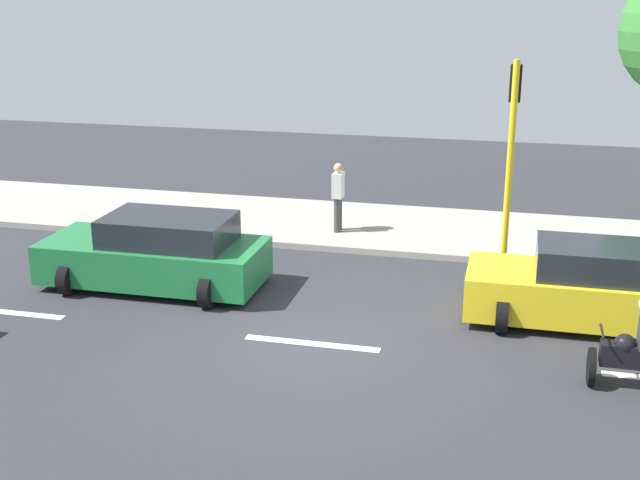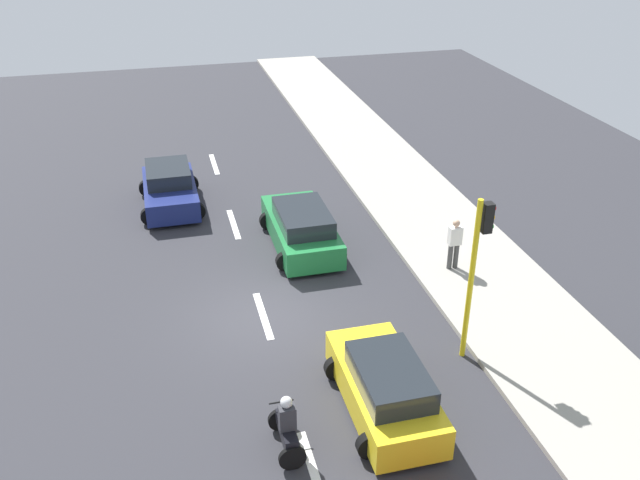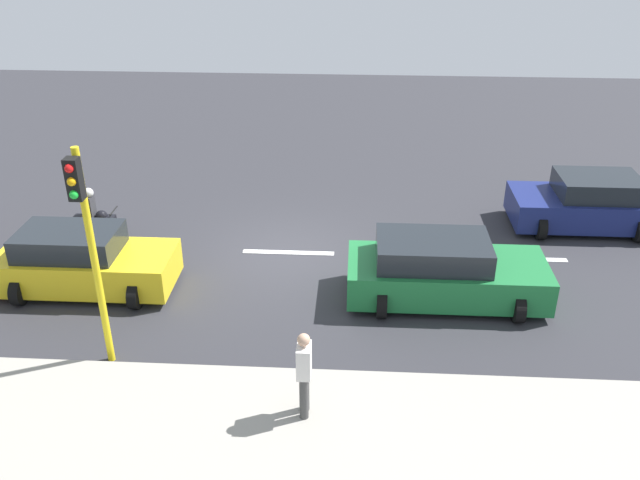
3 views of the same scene
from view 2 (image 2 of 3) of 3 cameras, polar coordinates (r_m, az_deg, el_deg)
The scene contains 12 objects.
ground_plane at distance 19.77m, azimuth -4.77°, elevation -6.44°, with size 40.00×60.00×0.10m, color #2D2D33.
sidewalk at distance 21.71m, azimuth 13.74°, elevation -3.38°, with size 4.00×60.00×0.15m, color #9E998E.
lane_stripe_north at distance 15.24m, azimuth -0.54°, elevation -18.79°, with size 0.20×2.40×0.01m, color white.
lane_stripe_mid at distance 19.74m, azimuth -4.77°, elevation -6.30°, with size 0.20×2.40×0.01m, color white.
lane_stripe_south at distance 24.88m, azimuth -7.23°, elevation 1.32°, with size 0.20×2.40×0.01m, color white.
lane_stripe_far_south at distance 30.33m, azimuth -8.82°, elevation 6.27°, with size 0.20×2.40×0.01m, color white.
car_green at distance 22.88m, azimuth -1.57°, elevation 1.03°, with size 2.32×4.51×1.52m.
car_yellow_cab at distance 16.18m, azimuth 5.46°, elevation -12.15°, with size 2.15×4.07×1.52m.
car_dark_blue at distance 26.40m, azimuth -12.43°, elevation 4.20°, with size 2.32×3.93×1.52m.
motorcycle at distance 15.26m, azimuth -2.81°, elevation -15.35°, with size 0.60×1.30×1.53m.
pedestrian_near_signal at distance 21.63m, azimuth 11.16°, elevation -0.21°, with size 0.40×0.24×1.69m.
traffic_light_corner at distance 17.04m, azimuth 13.01°, elevation -1.45°, with size 0.49×0.24×4.50m.
Camera 2 is at (-2.46, -16.11, 11.14)m, focal length 38.33 mm.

